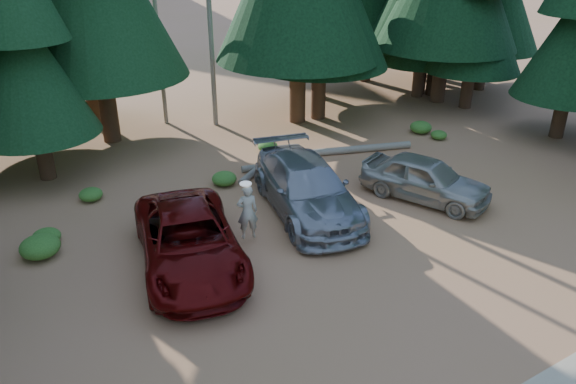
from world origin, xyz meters
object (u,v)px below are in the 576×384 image
silver_minivan_right (425,179)px  log_mid (281,165)px  log_right (358,149)px  log_left (263,165)px  frisbee_player (247,212)px  red_pickup (189,241)px  silver_minivan_center (307,188)px

silver_minivan_right → log_mid: (-2.98, 5.09, -0.66)m
log_mid → log_right: log_right is taller
log_left → silver_minivan_right: bearing=-92.8°
log_mid → frisbee_player: bearing=-116.2°
red_pickup → log_mid: bearing=52.6°
log_left → log_mid: size_ratio=1.17×
red_pickup → log_mid: 7.66m
log_left → log_right: bearing=-44.9°
silver_minivan_right → log_left: 6.60m
silver_minivan_right → log_left: (-3.61, 5.49, -0.65)m
silver_minivan_right → frisbee_player: frisbee_player is taller
red_pickup → silver_minivan_center: size_ratio=0.96×
silver_minivan_right → log_left: size_ratio=1.21×
log_left → log_right: 4.40m
silver_minivan_right → frisbee_player: size_ratio=2.52×
silver_minivan_right → frisbee_player: (-6.82, 0.59, 0.27)m
log_mid → log_right: 3.73m
silver_minivan_center → silver_minivan_right: silver_minivan_center is taller
silver_minivan_center → silver_minivan_right: bearing=-5.1°
red_pickup → frisbee_player: 2.10m
frisbee_player → red_pickup: bearing=24.0°
frisbee_player → log_mid: size_ratio=0.57×
silver_minivan_center → log_mid: 3.99m
silver_minivan_right → log_mid: size_ratio=1.43×
frisbee_player → log_right: frisbee_player is taller
silver_minivan_center → silver_minivan_right: size_ratio=1.33×
silver_minivan_center → log_left: bearing=95.4°
silver_minivan_center → log_right: 6.05m
log_mid → log_right: (3.72, -0.28, 0.02)m
frisbee_player → silver_minivan_right: bearing=-170.1°
red_pickup → silver_minivan_right: size_ratio=1.28×
red_pickup → silver_minivan_right: bearing=11.6°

